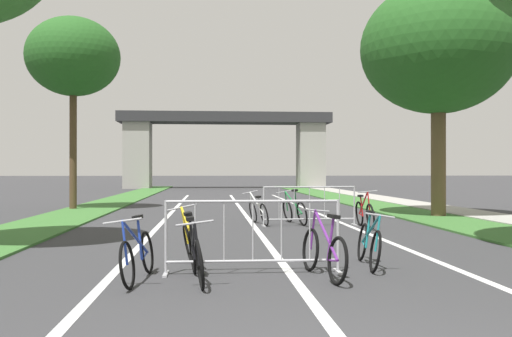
# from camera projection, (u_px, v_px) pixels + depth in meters

# --- Properties ---
(grass_verge_left) EXTENTS (2.07, 52.28, 0.05)m
(grass_verge_left) POSITION_uv_depth(u_px,v_px,m) (107.00, 204.00, 24.26)
(grass_verge_left) COLOR #386B2D
(grass_verge_left) RESTS_ON ground
(grass_verge_right) EXTENTS (2.07, 52.28, 0.05)m
(grass_verge_right) POSITION_uv_depth(u_px,v_px,m) (363.00, 203.00, 25.13)
(grass_verge_right) COLOR #386B2D
(grass_verge_right) RESTS_ON ground
(sidewalk_path_right) EXTENTS (1.68, 52.28, 0.08)m
(sidewalk_path_right) POSITION_uv_depth(u_px,v_px,m) (404.00, 202.00, 25.28)
(sidewalk_path_right) COLOR #9E9B93
(sidewalk_path_right) RESTS_ON ground
(lane_stripe_center) EXTENTS (0.14, 30.24, 0.01)m
(lane_stripe_center) POSITION_uv_depth(u_px,v_px,m) (246.00, 215.00, 18.45)
(lane_stripe_center) COLOR silver
(lane_stripe_center) RESTS_ON ground
(lane_stripe_right_lane) EXTENTS (0.14, 30.24, 0.01)m
(lane_stripe_right_lane) POSITION_uv_depth(u_px,v_px,m) (322.00, 215.00, 18.65)
(lane_stripe_right_lane) COLOR silver
(lane_stripe_right_lane) RESTS_ON ground
(lane_stripe_left_lane) EXTENTS (0.14, 30.24, 0.01)m
(lane_stripe_left_lane) POSITION_uv_depth(u_px,v_px,m) (168.00, 216.00, 18.25)
(lane_stripe_left_lane) COLOR silver
(lane_stripe_left_lane) RESTS_ON ground
(overpass_bridge) EXTENTS (17.30, 2.98, 6.18)m
(overpass_bridge) POSITION_uv_depth(u_px,v_px,m) (225.00, 139.00, 46.46)
(overpass_bridge) COLOR #2D2D30
(overpass_bridge) RESTS_ON ground
(tree_left_pine_far) EXTENTS (3.44, 3.44, 7.17)m
(tree_left_pine_far) POSITION_uv_depth(u_px,v_px,m) (73.00, 57.00, 21.02)
(tree_left_pine_far) COLOR #4C3823
(tree_left_pine_far) RESTS_ON ground
(tree_right_oak_mid) EXTENTS (4.85, 4.85, 7.38)m
(tree_right_oak_mid) POSITION_uv_depth(u_px,v_px,m) (438.00, 49.00, 17.76)
(tree_right_oak_mid) COLOR brown
(tree_right_oak_mid) RESTS_ON ground
(crowd_barrier_nearest) EXTENTS (2.52, 0.45, 1.05)m
(crowd_barrier_nearest) POSITION_uv_depth(u_px,v_px,m) (253.00, 237.00, 8.04)
(crowd_barrier_nearest) COLOR #ADADB2
(crowd_barrier_nearest) RESTS_ON ground
(crowd_barrier_second) EXTENTS (2.54, 0.58, 1.05)m
(crowd_barrier_second) POSITION_uv_depth(u_px,v_px,m) (309.00, 206.00, 14.95)
(crowd_barrier_second) COLOR #ADADB2
(crowd_barrier_second) RESTS_ON ground
(bicycle_black_0) EXTENTS (0.47, 1.71, 0.86)m
(bicycle_black_0) POSITION_uv_depth(u_px,v_px,m) (195.00, 255.00, 7.46)
(bicycle_black_0) COLOR black
(bicycle_black_0) RESTS_ON ground
(bicycle_green_1) EXTENTS (0.74, 1.73, 0.97)m
(bicycle_green_1) POSITION_uv_depth(u_px,v_px,m) (294.00, 211.00, 15.41)
(bicycle_green_1) COLOR black
(bicycle_green_1) RESTS_ON ground
(bicycle_white_2) EXTENTS (0.67, 1.68, 0.91)m
(bicycle_white_2) POSITION_uv_depth(u_px,v_px,m) (258.00, 212.00, 15.33)
(bicycle_white_2) COLOR black
(bicycle_white_2) RESTS_ON ground
(bicycle_red_3) EXTENTS (0.49, 1.68, 0.98)m
(bicycle_red_3) POSITION_uv_depth(u_px,v_px,m) (365.00, 214.00, 14.47)
(bicycle_red_3) COLOR black
(bicycle_red_3) RESTS_ON ground
(bicycle_teal_4) EXTENTS (0.42, 1.71, 0.87)m
(bicycle_teal_4) POSITION_uv_depth(u_px,v_px,m) (369.00, 244.00, 8.63)
(bicycle_teal_4) COLOR black
(bicycle_teal_4) RESTS_ON ground
(bicycle_yellow_5) EXTENTS (0.64, 1.58, 0.95)m
(bicycle_yellow_5) POSITION_uv_depth(u_px,v_px,m) (192.00, 245.00, 8.42)
(bicycle_yellow_5) COLOR black
(bicycle_yellow_5) RESTS_ON ground
(bicycle_purple_6) EXTENTS (0.43, 1.67, 0.92)m
(bicycle_purple_6) POSITION_uv_depth(u_px,v_px,m) (324.00, 252.00, 7.73)
(bicycle_purple_6) COLOR black
(bicycle_purple_6) RESTS_ON ground
(bicycle_blue_7) EXTENTS (0.53, 1.70, 0.89)m
(bicycle_blue_7) POSITION_uv_depth(u_px,v_px,m) (138.00, 255.00, 7.50)
(bicycle_blue_7) COLOR black
(bicycle_blue_7) RESTS_ON ground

